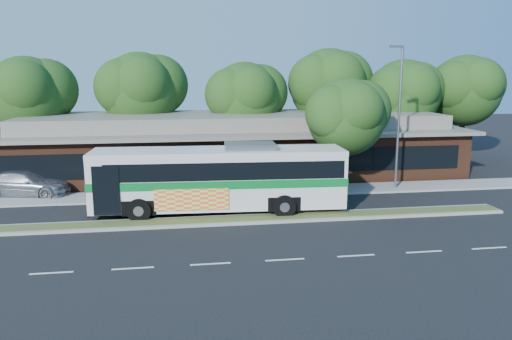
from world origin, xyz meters
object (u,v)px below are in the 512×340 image
at_px(lamp_post, 399,114).
at_px(transit_bus, 220,174).
at_px(sedan, 26,183).
at_px(sidewalk_tree, 351,115).

xyz_separation_m(lamp_post, transit_bus, (-11.55, -3.61, -2.81)).
bearing_deg(lamp_post, sedan, 175.53).
relative_size(lamp_post, sidewalk_tree, 1.27).
xyz_separation_m(transit_bus, sedan, (-11.47, 5.41, -1.31)).
distance_m(transit_bus, sedan, 12.75).
height_order(lamp_post, sidewalk_tree, lamp_post).
bearing_deg(sedan, sidewalk_tree, -84.10).
xyz_separation_m(sedan, sidewalk_tree, (19.80, -2.09, 4.10)).
bearing_deg(transit_bus, lamp_post, 20.29).
bearing_deg(transit_bus, sedan, 157.72).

